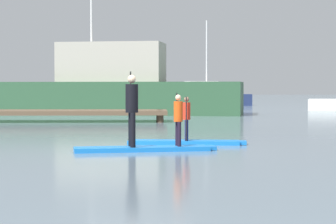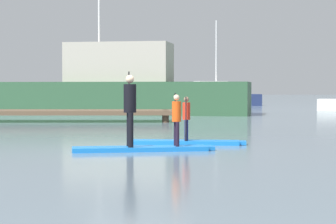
{
  "view_description": "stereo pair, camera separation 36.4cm",
  "coord_description": "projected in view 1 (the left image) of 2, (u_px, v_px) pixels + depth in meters",
  "views": [
    {
      "loc": [
        0.22,
        -15.16,
        1.44
      ],
      "look_at": [
        0.71,
        1.66,
        0.82
      ],
      "focal_mm": 69.93,
      "sensor_mm": 36.0,
      "label": 1
    },
    {
      "loc": [
        0.59,
        -15.17,
        1.44
      ],
      "look_at": [
        0.71,
        1.66,
        0.82
      ],
      "focal_mm": 69.93,
      "sensor_mm": 36.0,
      "label": 2
    }
  ],
  "objects": [
    {
      "name": "floating_dock",
      "position": [
        65.0,
        112.0,
        27.82
      ],
      "size": [
        8.66,
        2.34,
        0.48
      ],
      "color": "brown",
      "rests_on": "ground"
    },
    {
      "name": "paddler_adult",
      "position": [
        132.0,
        106.0,
        14.79
      ],
      "size": [
        0.33,
        0.51,
        1.71
      ],
      "color": "black",
      "rests_on": "paddleboard_far"
    },
    {
      "name": "paddleboard_near",
      "position": [
        187.0,
        142.0,
        16.64
      ],
      "size": [
        3.04,
        0.89,
        0.1
      ],
      "color": "blue",
      "rests_on": "ground"
    },
    {
      "name": "paddler_child_solo",
      "position": [
        187.0,
        116.0,
        16.6
      ],
      "size": [
        0.21,
        0.39,
        1.11
      ],
      "color": "#19194C",
      "rests_on": "paddleboard_near"
    },
    {
      "name": "trawler_grey_distant",
      "position": [
        203.0,
        97.0,
        51.61
      ],
      "size": [
        7.91,
        4.11,
        6.75
      ],
      "color": "navy",
      "rests_on": "ground"
    },
    {
      "name": "ground_plane",
      "position": [
        140.0,
        150.0,
        15.19
      ],
      "size": [
        240.0,
        240.0,
        0.0
      ],
      "primitive_type": "plane",
      "color": "slate"
    },
    {
      "name": "fishing_boat_white_large",
      "position": [
        114.0,
        89.0,
        35.68
      ],
      "size": [
        14.31,
        6.29,
        11.61
      ],
      "color": "#2D5638",
      "rests_on": "ground"
    },
    {
      "name": "paddleboard_far",
      "position": [
        145.0,
        149.0,
        14.88
      ],
      "size": [
        3.28,
        1.11,
        0.1
      ],
      "color": "blue",
      "rests_on": "ground"
    },
    {
      "name": "paddler_child_front",
      "position": [
        178.0,
        117.0,
        15.01
      ],
      "size": [
        0.24,
        0.41,
        1.22
      ],
      "color": "black",
      "rests_on": "paddleboard_far"
    }
  ]
}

